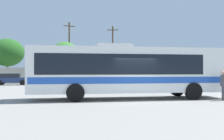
{
  "coord_description": "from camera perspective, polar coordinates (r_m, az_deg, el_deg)",
  "views": [
    {
      "loc": [
        -4.38,
        -15.06,
        1.75
      ],
      "look_at": [
        -1.16,
        1.15,
        1.81
      ],
      "focal_mm": 42.39,
      "sensor_mm": 36.0,
      "label": 1
    }
  ],
  "objects": [
    {
      "name": "parked_car_leftmost_dark_blue",
      "position": [
        35.42,
        -20.82,
        -1.79
      ],
      "size": [
        4.28,
        2.07,
        1.44
      ],
      "color": "navy",
      "rests_on": "ground_plane"
    },
    {
      "name": "roadside_tree_left",
      "position": [
        46.59,
        -21.62,
        3.52
      ],
      "size": [
        5.37,
        5.37,
        7.06
      ],
      "color": "brown",
      "rests_on": "ground_plane"
    },
    {
      "name": "perimeter_wall",
      "position": [
        39.02,
        -4.77,
        -1.14
      ],
      "size": [
        80.0,
        0.3,
        2.24
      ],
      "primitive_type": "cube",
      "color": "#B2AD9E",
      "rests_on": "ground_plane"
    },
    {
      "name": "roadside_tree_midleft",
      "position": [
        41.32,
        -10.12,
        3.52
      ],
      "size": [
        4.2,
        4.2,
        6.24
      ],
      "color": "brown",
      "rests_on": "ground_plane"
    },
    {
      "name": "parked_car_third_white",
      "position": [
        35.3,
        0.69,
        -1.82
      ],
      "size": [
        4.49,
        2.23,
        1.43
      ],
      "color": "silver",
      "rests_on": "ground_plane"
    },
    {
      "name": "coach_bus_white_blue",
      "position": [
        16.67,
        3.08,
        0.07
      ],
      "size": [
        12.3,
        3.03,
        3.43
      ],
      "color": "white",
      "rests_on": "ground_plane"
    },
    {
      "name": "utility_pole_near",
      "position": [
        41.9,
        0.16,
        3.7
      ],
      "size": [
        1.77,
        0.58,
        8.85
      ],
      "color": "#4C3823",
      "rests_on": "ground_plane"
    },
    {
      "name": "parked_car_second_maroon",
      "position": [
        35.1,
        -10.29,
        -1.77
      ],
      "size": [
        4.33,
        2.29,
        1.5
      ],
      "color": "maroon",
      "rests_on": "ground_plane"
    },
    {
      "name": "utility_pole_far",
      "position": [
        41.79,
        -9.21,
        4.06
      ],
      "size": [
        1.77,
        0.56,
        9.36
      ],
      "color": "#4C3823",
      "rests_on": "ground_plane"
    },
    {
      "name": "attendant_by_bus_door",
      "position": [
        17.07,
        22.9,
        -2.74
      ],
      "size": [
        0.46,
        0.46,
        1.76
      ],
      "color": "#4C4C51",
      "rests_on": "ground_plane"
    },
    {
      "name": "ground_plane",
      "position": [
        25.5,
        -1.31,
        -4.15
      ],
      "size": [
        300.0,
        300.0,
        0.0
      ],
      "primitive_type": "plane",
      "color": "gray"
    }
  ]
}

